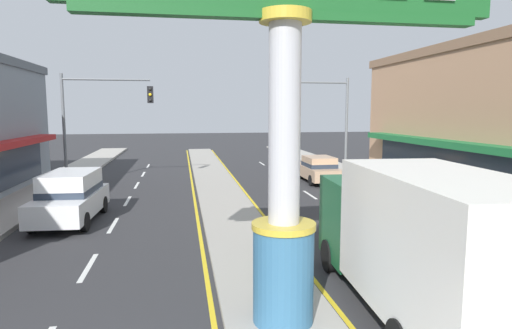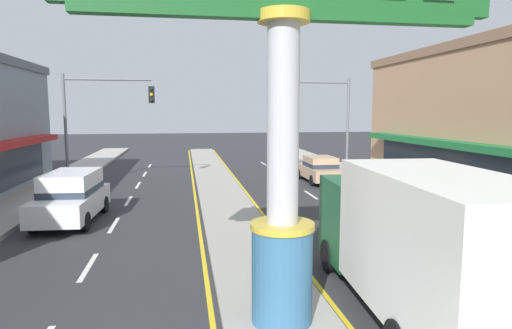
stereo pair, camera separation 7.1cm
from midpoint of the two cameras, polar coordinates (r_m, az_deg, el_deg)
The scene contains 10 objects.
median_strip at distance 21.21m, azimuth -4.60°, elevation -4.20°, with size 2.29×52.00×0.14m, color #A39E93.
sidewalk_left at distance 20.48m, azimuth -30.30°, elevation -5.51°, with size 2.63×60.00×0.18m, color #ADA89E.
sidewalk_right at distance 22.05m, azimuth 20.13°, elevation -4.13°, with size 2.63×60.00×0.18m, color #ADA89E.
lane_markings at distance 19.90m, azimuth -4.24°, elevation -5.14°, with size 9.03×52.00×0.01m.
district_sign at distance 8.05m, azimuth 3.53°, elevation 6.36°, with size 7.99×1.23×7.23m.
traffic_light_left_side at distance 25.32m, azimuth -20.23°, elevation 6.73°, with size 4.86×0.46×6.20m.
traffic_light_right_side at distance 26.67m, azimuth 8.26°, elevation 7.08°, with size 4.86×0.46×6.20m.
suv_near_right_lane at distance 18.00m, azimuth -23.29°, elevation -3.84°, with size 2.15×4.69×1.90m.
box_truck_far_right_lane at distance 9.28m, azimuth 20.32°, elevation -9.12°, with size 2.58×7.01×3.12m.
sedan_near_left_lane at distance 25.97m, azimuth 8.13°, elevation -0.57°, with size 1.84×4.30×1.53m.
Camera 1 is at (-1.89, -2.71, 4.21)m, focal length 30.43 mm.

